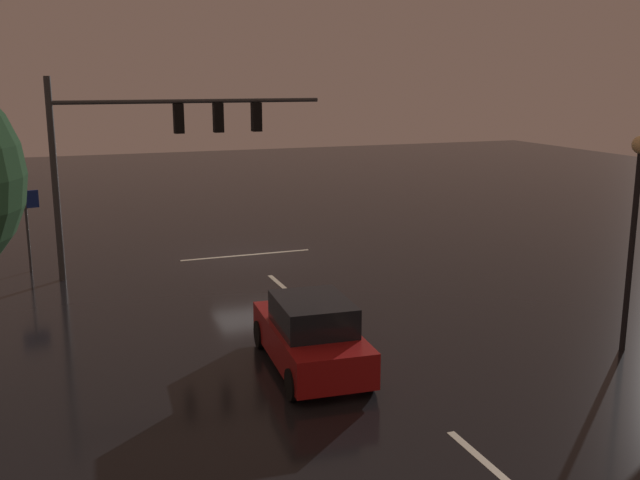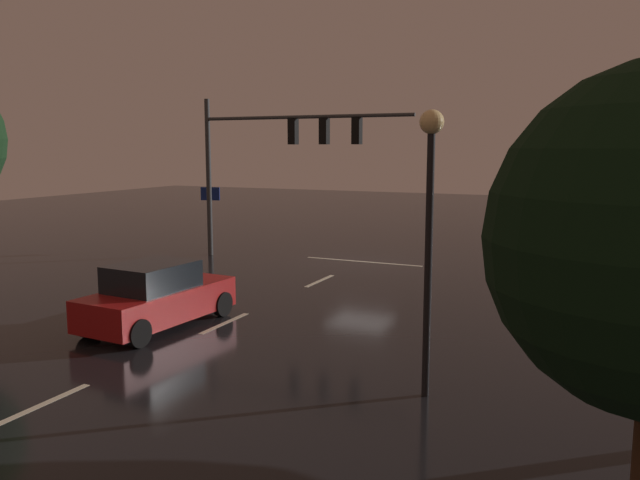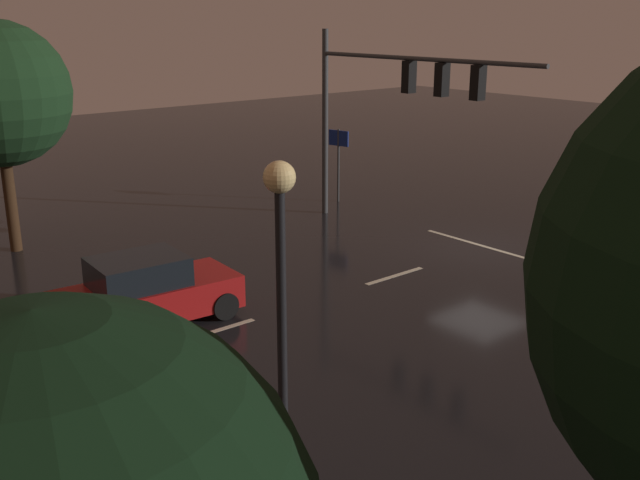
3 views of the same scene
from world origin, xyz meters
name	(u,v)px [view 2 (image 2 of 3)]	position (x,y,z in m)	size (l,w,h in m)	color
ground_plane	(361,262)	(0.00, 0.00, 0.00)	(80.00, 80.00, 0.00)	black
traffic_signal_assembly	(277,146)	(3.28, 0.98, 4.68)	(9.17, 0.47, 6.65)	#383A3D
lane_dash_far	(320,281)	(0.00, 4.00, 0.00)	(2.20, 0.16, 0.01)	beige
lane_dash_mid	(225,323)	(0.00, 10.00, 0.00)	(2.20, 0.16, 0.01)	beige
lane_dash_near	(42,405)	(0.00, 16.00, 0.00)	(2.20, 0.16, 0.01)	beige
stop_bar	(363,262)	(0.00, -0.20, 0.00)	(5.00, 0.16, 0.01)	beige
car_approaching	(157,297)	(1.42, 10.98, 0.80)	(2.15, 4.46, 1.70)	maroon
street_lamp_left_kerb	(430,200)	(-6.19, 12.64, 3.68)	(0.44, 0.44, 5.30)	black
route_sign	(210,204)	(7.64, -0.54, 2.07)	(0.89, 0.27, 2.88)	#383A3D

